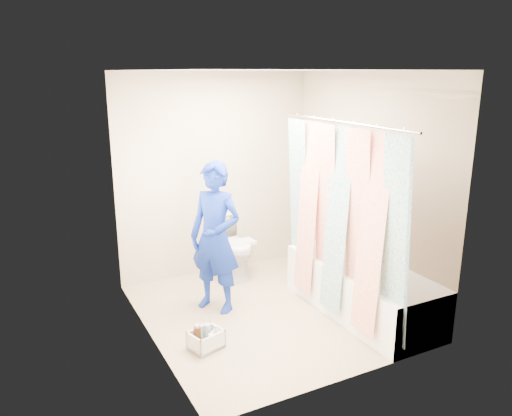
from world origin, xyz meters
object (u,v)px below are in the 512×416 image
toilet (232,246)px  cleaning_caddy (207,340)px  bathtub (361,288)px  plumber (215,238)px

toilet → cleaning_caddy: size_ratio=2.24×
bathtub → plumber: size_ratio=1.13×
toilet → plumber: (-0.51, -0.74, 0.40)m
plumber → cleaning_caddy: (-0.39, -0.69, -0.69)m
toilet → cleaning_caddy: toilet is taller
bathtub → plumber: plumber is taller
plumber → toilet: bearing=110.1°
cleaning_caddy → bathtub: bearing=-18.8°
toilet → plumber: 0.99m
bathtub → toilet: bearing=116.9°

